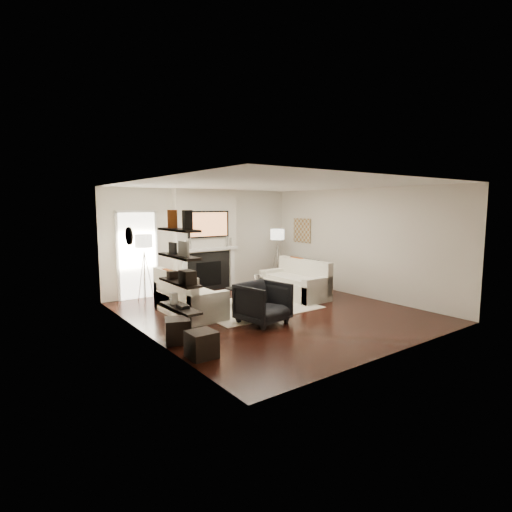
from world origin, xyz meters
TOP-DOWN VIEW (x-y plane):
  - room_envelope at (0.00, 0.00)m, footprint 6.00×6.00m
  - chimney_breast at (0.00, 2.88)m, footprint 1.80×0.25m
  - fireplace_surround at (0.00, 2.74)m, footprint 1.30×0.02m
  - firebox at (0.00, 2.73)m, footprint 0.75×0.02m
  - mantel_pilaster_l at (-0.72, 2.71)m, footprint 0.12×0.08m
  - mantel_pilaster_r at (0.72, 2.71)m, footprint 0.12×0.08m
  - mantel_shelf at (0.00, 2.69)m, footprint 1.70×0.18m
  - tv_body at (0.00, 2.71)m, footprint 1.20×0.06m
  - tv_screen at (0.00, 2.68)m, footprint 1.10×0.00m
  - candlestick_l_tall at (-0.55, 2.70)m, footprint 0.04×0.04m
  - candlestick_l_short at (-0.68, 2.70)m, footprint 0.04×0.04m
  - candlestick_r_tall at (0.55, 2.70)m, footprint 0.04×0.04m
  - candlestick_r_short at (0.68, 2.70)m, footprint 0.04×0.04m
  - hallway_panel at (-1.85, 2.98)m, footprint 0.90×0.02m
  - door_trim_l at (-2.33, 2.96)m, footprint 0.06×0.06m
  - door_trim_r at (-1.37, 2.96)m, footprint 0.06×0.06m
  - door_trim_top at (-1.85, 2.96)m, footprint 1.02×0.06m
  - rug at (-0.10, 0.57)m, footprint 2.60×2.00m
  - loveseat_left_base at (-1.51, 0.89)m, footprint 0.85×1.80m
  - loveseat_left_back at (-1.84, 0.89)m, footprint 0.18×1.80m
  - loveseat_left_arm_n at (-1.51, 0.08)m, footprint 0.85×0.18m
  - loveseat_left_arm_s at (-1.51, 1.70)m, footprint 0.85×0.18m
  - loveseat_left_cushion at (-1.46, 0.89)m, footprint 0.63×1.44m
  - pillow_left_orange at (-1.84, 1.19)m, footprint 0.10×0.42m
  - pillow_left_charcoal at (-1.84, 0.59)m, footprint 0.10×0.40m
  - loveseat_right_base at (1.33, 0.80)m, footprint 0.85×1.80m
  - loveseat_right_back at (1.66, 0.80)m, footprint 0.18×1.80m
  - loveseat_right_arm_n at (1.33, -0.01)m, footprint 0.85×0.18m
  - loveseat_right_arm_s at (1.33, 1.61)m, footprint 0.85×0.18m
  - loveseat_right_cushion at (1.28, 0.80)m, footprint 0.63×1.44m
  - pillow_right_orange at (1.66, 1.10)m, footprint 0.10×0.42m
  - pillow_right_charcoal at (1.66, 0.50)m, footprint 0.10×0.40m
  - coffee_table at (0.03, 0.81)m, footprint 1.10×0.55m
  - coffee_leg_nw at (-0.47, 0.59)m, footprint 0.02×0.02m
  - coffee_leg_ne at (0.53, 0.59)m, footprint 0.02×0.02m
  - coffee_leg_sw at (-0.47, 1.03)m, footprint 0.02×0.02m
  - coffee_leg_se at (0.53, 1.03)m, footprint 0.02×0.02m
  - hurricane_glass at (0.18, 0.81)m, footprint 0.14×0.14m
  - hurricane_candle at (0.18, 0.81)m, footprint 0.10×0.10m
  - copper_bowl at (-0.22, 0.81)m, footprint 0.33×0.33m
  - armchair at (-0.65, -0.52)m, footprint 0.97×0.92m
  - lamp_left_post at (-1.85, 2.52)m, footprint 0.02×0.02m
  - lamp_left_shade at (-1.85, 2.52)m, footprint 0.40×0.40m
  - lamp_left_leg_a at (-1.74, 2.52)m, footprint 0.25×0.02m
  - lamp_left_leg_b at (-1.91, 2.61)m, footprint 0.14×0.22m
  - lamp_left_leg_c at (-1.91, 2.42)m, footprint 0.14×0.22m
  - lamp_right_post at (2.05, 2.35)m, footprint 0.02×0.02m
  - lamp_right_shade at (2.05, 2.35)m, footprint 0.40×0.40m
  - lamp_right_leg_a at (2.16, 2.35)m, footprint 0.25×0.02m
  - lamp_right_leg_b at (2.00, 2.45)m, footprint 0.14×0.22m
  - lamp_right_leg_c at (1.99, 2.26)m, footprint 0.14×0.22m
  - console_top at (2.57, 1.94)m, footprint 0.35×1.20m
  - console_leg_n at (2.57, 1.39)m, footprint 0.30×0.04m
  - console_leg_s at (2.57, 2.49)m, footprint 0.30×0.04m
  - wall_art at (2.73, 2.05)m, footprint 0.03×0.70m
  - shelf_bottom at (-2.62, -1.00)m, footprint 0.25×1.00m
  - shelf_lower at (-2.62, -1.00)m, footprint 0.25×1.00m
  - shelf_upper at (-2.62, -1.00)m, footprint 0.25×1.00m
  - shelf_top at (-2.62, -1.00)m, footprint 0.25×1.00m
  - decor_magfile_a at (-2.62, -1.31)m, footprint 0.12×0.10m
  - decor_magfile_b at (-2.62, -0.80)m, footprint 0.12×0.10m
  - decor_frame_a at (-2.62, -1.16)m, footprint 0.04×0.30m
  - decor_frame_b at (-2.62, -0.78)m, footprint 0.04×0.22m
  - decor_wine_rack at (-2.62, -1.27)m, footprint 0.18×0.25m
  - decor_box_small at (-2.62, -0.75)m, footprint 0.15×0.12m
  - decor_books at (-2.62, -1.09)m, footprint 0.14×0.20m
  - decor_box_tall at (-2.62, -0.77)m, footprint 0.10×0.10m
  - clock_rim at (-2.73, 0.90)m, footprint 0.04×0.34m
  - clock_face at (-2.71, 0.90)m, footprint 0.01×0.29m
  - ottoman_near at (-2.47, -0.56)m, footprint 0.52×0.52m
  - ottoman_far at (-2.47, -1.39)m, footprint 0.40×0.40m

SIDE VIEW (x-z plane):
  - rug at x=-0.10m, z-range 0.00..0.01m
  - coffee_leg_nw at x=-0.47m, z-range 0.00..0.38m
  - coffee_leg_ne at x=0.53m, z-range 0.00..0.38m
  - coffee_leg_sw at x=-0.47m, z-range 0.00..0.38m
  - coffee_leg_se at x=0.53m, z-range 0.00..0.38m
  - ottoman_near at x=-2.47m, z-range 0.00..0.40m
  - ottoman_far at x=-2.47m, z-range 0.00..0.40m
  - loveseat_left_base at x=-1.51m, z-range 0.00..0.42m
  - loveseat_right_base at x=1.33m, z-range 0.00..0.42m
  - loveseat_left_arm_n at x=-1.51m, z-range 0.00..0.60m
  - loveseat_left_arm_s at x=-1.51m, z-range 0.00..0.60m
  - loveseat_right_arm_n at x=1.33m, z-range 0.00..0.60m
  - loveseat_right_arm_s at x=1.33m, z-range 0.00..0.60m
  - console_leg_n at x=2.57m, z-range 0.00..0.71m
  - console_leg_s at x=2.57m, z-range 0.00..0.71m
  - coffee_table at x=0.03m, z-range 0.38..0.42m
  - armchair at x=-0.65m, z-range 0.00..0.87m
  - copper_bowl at x=-0.22m, z-range 0.42..0.47m
  - firebox at x=0.00m, z-range 0.12..0.78m
  - loveseat_left_cushion at x=-1.46m, z-range 0.42..0.52m
  - loveseat_right_cushion at x=1.28m, z-range 0.42..0.52m
  - hurricane_candle at x=0.18m, z-range 0.42..0.57m
  - fireplace_surround at x=0.00m, z-range 0.00..1.04m
  - loveseat_left_back at x=-1.84m, z-range 0.13..0.93m
  - loveseat_right_back at x=1.66m, z-range 0.13..0.93m
  - mantel_pilaster_l at x=-0.72m, z-range 0.00..1.10m
  - mantel_pilaster_r at x=0.72m, z-range 0.00..1.10m
  - hurricane_glass at x=0.18m, z-range 0.44..0.68m
  - lamp_left_leg_a at x=-1.74m, z-range -0.02..1.22m
  - lamp_left_leg_b at x=-1.91m, z-range -0.02..1.22m
  - lamp_left_leg_c at x=-1.91m, z-range -0.02..1.22m
  - lamp_right_leg_a at x=2.16m, z-range -0.02..1.22m
  - lamp_right_leg_b at x=2.00m, z-range -0.02..1.22m
  - lamp_right_leg_c at x=1.99m, z-range -0.02..1.22m
  - lamp_left_post at x=-1.85m, z-range 0.00..1.20m
  - lamp_right_post at x=2.05m, z-range 0.00..1.20m
  - shelf_bottom at x=-2.62m, z-range 0.68..0.72m
  - pillow_left_charcoal at x=-1.84m, z-range 0.52..0.92m
  - pillow_right_charcoal at x=1.66m, z-range 0.52..0.92m
  - pillow_left_orange at x=-1.84m, z-range 0.52..0.94m
  - pillow_right_orange at x=1.66m, z-range 0.52..0.94m
  - console_top at x=2.57m, z-range 0.71..0.75m
  - decor_books at x=-2.62m, z-range 0.72..0.77m
  - decor_box_tall at x=-2.62m, z-range 0.72..0.90m
  - door_trim_l at x=-2.33m, z-range -0.03..2.13m
  - door_trim_r at x=-1.37m, z-range -0.03..2.13m
  - hallway_panel at x=-1.85m, z-range 0.00..2.10m
  - shelf_lower at x=-2.62m, z-range 1.08..1.12m
  - mantel_shelf at x=0.00m, z-range 1.09..1.16m
  - decor_box_small at x=-2.62m, z-range 1.12..1.24m
  - decor_wine_rack at x=-2.62m, z-range 1.12..1.32m
  - candlestick_l_short at x=-0.68m, z-range 1.15..1.40m
  - candlestick_r_short at x=0.68m, z-range 1.15..1.40m
  - candlestick_l_tall at x=-0.55m, z-range 1.16..1.45m
  - candlestick_r_tall at x=0.55m, z-range 1.16..1.45m
  - room_envelope at x=0.00m, z-range -1.65..4.35m
  - chimney_breast at x=0.00m, z-range 0.00..2.70m
  - lamp_left_shade at x=-1.85m, z-range 1.30..1.60m
  - lamp_right_shade at x=2.05m, z-range 1.30..1.60m
  - shelf_upper at x=-2.62m, z-range 1.48..1.52m
  - wall_art at x=2.73m, z-range 1.20..1.90m
  - decor_frame_b at x=-2.62m, z-range 1.52..1.70m
  - decor_frame_a at x=-2.62m, z-range 1.52..1.74m
  - clock_rim at x=-2.73m, z-range 1.53..1.87m
  - clock_face at x=-2.71m, z-range 1.55..1.84m
  - tv_screen at x=0.00m, z-range 1.47..2.09m
  - tv_body at x=0.00m, z-range 1.43..2.13m
  - shelf_top at x=-2.62m, z-range 1.88..1.92m
  - decor_magfile_a at x=-2.62m, z-range 1.92..2.20m
  - decor_magfile_b at x=-2.62m, z-range 1.92..2.20m
  - door_trim_top at x=-1.85m, z-range 2.10..2.16m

